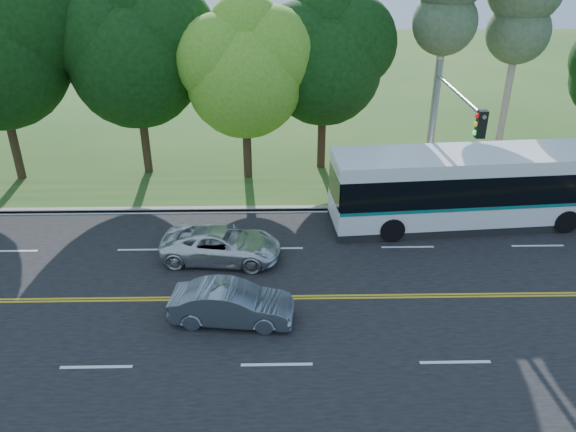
{
  "coord_description": "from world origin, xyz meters",
  "views": [
    {
      "loc": [
        -0.41,
        -16.68,
        11.93
      ],
      "look_at": [
        -0.05,
        2.0,
        2.31
      ],
      "focal_mm": 35.0,
      "sensor_mm": 36.0,
      "label": 1
    }
  ],
  "objects_px": {
    "traffic_signal": "(445,126)",
    "suv": "(221,245)",
    "sedan": "(232,304)",
    "transit_bus": "(478,189)"
  },
  "relations": [
    {
      "from": "traffic_signal",
      "to": "suv",
      "type": "height_order",
      "value": "traffic_signal"
    },
    {
      "from": "sedan",
      "to": "suv",
      "type": "distance_m",
      "value": 4.07
    },
    {
      "from": "traffic_signal",
      "to": "transit_bus",
      "type": "distance_m",
      "value": 3.54
    },
    {
      "from": "traffic_signal",
      "to": "transit_bus",
      "type": "relative_size",
      "value": 0.54
    },
    {
      "from": "transit_bus",
      "to": "sedan",
      "type": "bearing_deg",
      "value": -150.82
    },
    {
      "from": "suv",
      "to": "sedan",
      "type": "bearing_deg",
      "value": -164.02
    },
    {
      "from": "transit_bus",
      "to": "traffic_signal",
      "type": "bearing_deg",
      "value": -176.87
    },
    {
      "from": "traffic_signal",
      "to": "sedan",
      "type": "bearing_deg",
      "value": -141.76
    },
    {
      "from": "traffic_signal",
      "to": "sedan",
      "type": "height_order",
      "value": "traffic_signal"
    },
    {
      "from": "traffic_signal",
      "to": "sedan",
      "type": "xyz_separation_m",
      "value": [
        -8.49,
        -6.69,
        -3.97
      ]
    }
  ]
}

